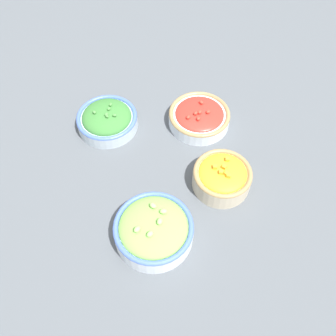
# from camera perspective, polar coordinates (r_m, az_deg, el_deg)

# --- Properties ---
(ground_plane) EXTENTS (3.00, 3.00, 0.00)m
(ground_plane) POSITION_cam_1_polar(r_m,az_deg,el_deg) (0.95, 0.00, -1.03)
(ground_plane) COLOR #4C5156
(bowl_lettuce) EXTENTS (0.18, 0.18, 0.08)m
(bowl_lettuce) POSITION_cam_1_polar(r_m,az_deg,el_deg) (0.84, -2.21, -9.31)
(bowl_lettuce) COLOR silver
(bowl_lettuce) RESTS_ON ground_plane
(bowl_broccoli) EXTENTS (0.17, 0.17, 0.07)m
(bowl_broccoli) POSITION_cam_1_polar(r_m,az_deg,el_deg) (1.04, -9.26, 7.35)
(bowl_broccoli) COLOR #B2C1CC
(bowl_broccoli) RESTS_ON ground_plane
(bowl_squash) EXTENTS (0.14, 0.14, 0.07)m
(bowl_squash) POSITION_cam_1_polar(r_m,az_deg,el_deg) (0.92, 8.23, -1.30)
(bowl_squash) COLOR beige
(bowl_squash) RESTS_ON ground_plane
(bowl_cherry_tomatoes) EXTENTS (0.17, 0.17, 0.06)m
(bowl_cherry_tomatoes) POSITION_cam_1_polar(r_m,az_deg,el_deg) (1.04, 4.78, 7.83)
(bowl_cherry_tomatoes) COLOR silver
(bowl_cherry_tomatoes) RESTS_ON ground_plane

